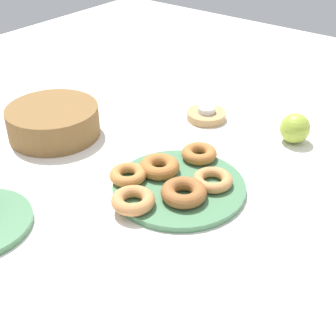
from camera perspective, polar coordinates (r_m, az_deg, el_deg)
The scene contains 12 objects.
ground_plane at distance 1.03m, azimuth 1.32°, elevation -2.61°, with size 2.40×2.40×0.00m, color white.
donut_plate at distance 1.02m, azimuth 1.33°, elevation -2.29°, with size 0.28×0.28×0.01m, color #4C7F56.
donut_0 at distance 1.02m, azimuth 5.33°, elevation -1.42°, with size 0.09×0.09×0.02m, color #C6844C.
donut_1 at distance 0.97m, azimuth 1.89°, elevation -2.91°, with size 0.09×0.09×0.03m, color #995B2D.
donut_2 at distance 1.05m, azimuth -1.02°, elevation 0.17°, with size 0.09×0.09×0.03m, color #AD6B33.
donut_3 at distance 1.03m, azimuth -4.78°, elevation -0.80°, with size 0.08×0.08×0.02m, color #BC7A3D.
donut_4 at distance 1.10m, azimuth 3.73°, elevation 1.73°, with size 0.08×0.08×0.03m, color #AD6B33.
donut_5 at distance 0.96m, azimuth -4.17°, elevation -3.86°, with size 0.09×0.09×0.03m, color #C6844C.
candle_holder at distance 1.31m, azimuth 4.57°, elevation 6.23°, with size 0.11×0.11×0.02m, color tan.
tealight at distance 1.30m, azimuth 4.60°, elevation 6.94°, with size 0.05×0.05×0.01m, color silver.
basket at distance 1.25m, azimuth -13.32°, elevation 5.49°, with size 0.23×0.23×0.08m, color brown.
apple at distance 1.23m, azimuth 14.85°, elevation 4.59°, with size 0.07×0.07×0.07m, color #93AD38.
Camera 1 is at (-0.67, -0.49, 0.60)m, focal length 51.28 mm.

